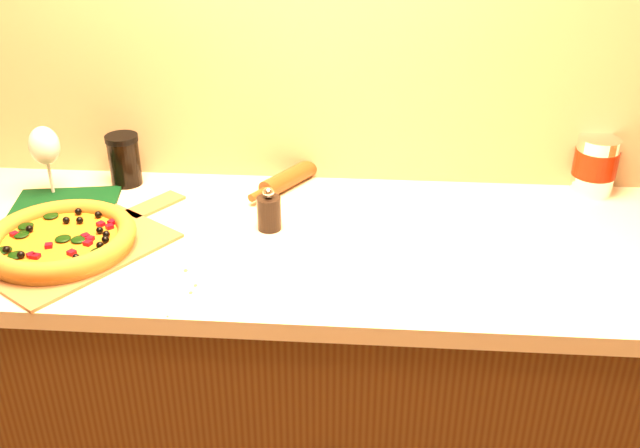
{
  "coord_description": "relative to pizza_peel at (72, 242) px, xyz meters",
  "views": [
    {
      "loc": [
        0.16,
        0.01,
        1.7
      ],
      "look_at": [
        0.06,
        1.38,
        0.96
      ],
      "focal_mm": 40.0,
      "sensor_mm": 36.0,
      "label": 1
    }
  ],
  "objects": [
    {
      "name": "countertop",
      "position": [
        0.5,
        0.07,
        -0.02
      ],
      "size": [
        2.84,
        0.68,
        0.04
      ],
      "primitive_type": "cube",
      "color": "beige",
      "rests_on": "cabinet"
    },
    {
      "name": "cabinet",
      "position": [
        0.5,
        0.07,
        -0.47
      ],
      "size": [
        2.8,
        0.65,
        0.86
      ],
      "primitive_type": "cube",
      "color": "#4D2910",
      "rests_on": "ground"
    },
    {
      "name": "pepper_grinder",
      "position": [
        0.43,
        0.1,
        0.04
      ],
      "size": [
        0.06,
        0.06,
        0.11
      ],
      "color": "black",
      "rests_on": "countertop"
    },
    {
      "name": "cutting_board",
      "position": [
        -0.08,
        0.09,
        0.0
      ],
      "size": [
        0.31,
        0.39,
        0.03
      ],
      "rotation": [
        0.0,
        0.0,
        0.17
      ],
      "color": "black",
      "rests_on": "countertop"
    },
    {
      "name": "dark_jar",
      "position": [
        0.03,
        0.32,
        0.06
      ],
      "size": [
        0.08,
        0.08,
        0.14
      ],
      "color": "black",
      "rests_on": "countertop"
    },
    {
      "name": "rolling_pin",
      "position": [
        0.47,
        0.36,
        0.02
      ],
      "size": [
        0.21,
        0.3,
        0.05
      ],
      "rotation": [
        0.0,
        0.0,
        1.0
      ],
      "color": "#5F3210",
      "rests_on": "countertop"
    },
    {
      "name": "pizza_peel",
      "position": [
        0.0,
        0.0,
        0.0
      ],
      "size": [
        0.51,
        0.55,
        0.01
      ],
      "rotation": [
        0.0,
        0.0,
        -0.6
      ],
      "color": "brown",
      "rests_on": "countertop"
    },
    {
      "name": "pizza",
      "position": [
        -0.01,
        -0.03,
        0.03
      ],
      "size": [
        0.33,
        0.33,
        0.05
      ],
      "color": "#B4722D",
      "rests_on": "pizza_peel"
    },
    {
      "name": "wine_glass",
      "position": [
        -0.14,
        0.24,
        0.13
      ],
      "size": [
        0.08,
        0.08,
        0.19
      ],
      "color": "silver",
      "rests_on": "countertop"
    },
    {
      "name": "bottle_cap",
      "position": [
        0.0,
        0.01,
        -0.0
      ],
      "size": [
        0.03,
        0.03,
        0.01
      ],
      "primitive_type": "cylinder",
      "rotation": [
        0.0,
        0.0,
        -0.3
      ],
      "color": "black",
      "rests_on": "countertop"
    },
    {
      "name": "coffee_canister",
      "position": [
        1.23,
        0.36,
        0.07
      ],
      "size": [
        0.11,
        0.11,
        0.15
      ],
      "color": "silver",
      "rests_on": "countertop"
    }
  ]
}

